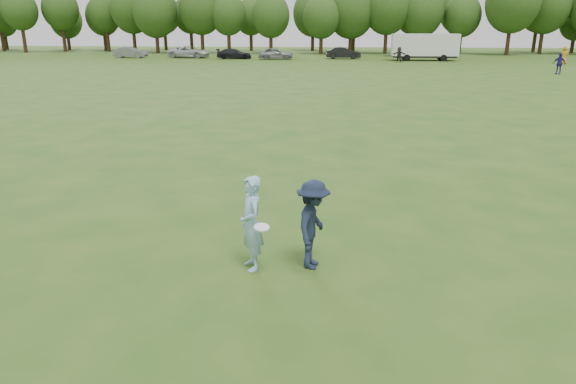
# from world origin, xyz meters

# --- Properties ---
(ground) EXTENTS (200.00, 200.00, 0.00)m
(ground) POSITION_xyz_m (0.00, 0.00, 0.00)
(ground) COLOR #224C15
(ground) RESTS_ON ground
(thrower) EXTENTS (0.64, 0.74, 1.71)m
(thrower) POSITION_xyz_m (0.17, -0.19, 0.85)
(thrower) COLOR #8CBAD8
(thrower) RESTS_ON ground
(defender) EXTENTS (0.78, 1.14, 1.62)m
(defender) POSITION_xyz_m (1.25, -0.03, 0.81)
(defender) COLOR #171F33
(defender) RESTS_ON ground
(player_far_b) EXTENTS (1.13, 1.03, 1.85)m
(player_far_b) POSITION_xyz_m (20.94, 40.75, 0.92)
(player_far_b) COLOR navy
(player_far_b) RESTS_ON ground
(player_far_c) EXTENTS (1.14, 1.06, 1.96)m
(player_far_c) POSITION_xyz_m (26.47, 53.88, 0.98)
(player_far_c) COLOR #C88C17
(player_far_c) RESTS_ON ground
(player_far_d) EXTENTS (1.65, 0.55, 1.77)m
(player_far_d) POSITION_xyz_m (8.37, 55.25, 0.88)
(player_far_d) COLOR black
(player_far_d) RESTS_ON ground
(car_b) EXTENTS (4.37, 1.56, 1.44)m
(car_b) POSITION_xyz_m (-26.71, 60.40, 0.72)
(car_b) COLOR slate
(car_b) RESTS_ON ground
(car_c) EXTENTS (5.69, 2.87, 1.54)m
(car_c) POSITION_xyz_m (-18.88, 61.27, 0.77)
(car_c) COLOR silver
(car_c) RESTS_ON ground
(car_d) EXTENTS (4.67, 2.29, 1.31)m
(car_d) POSITION_xyz_m (-12.37, 59.52, 0.65)
(car_d) COLOR black
(car_d) RESTS_ON ground
(car_e) EXTENTS (4.58, 2.21, 1.51)m
(car_e) POSITION_xyz_m (-6.85, 59.07, 0.75)
(car_e) COLOR gray
(car_e) RESTS_ON ground
(car_f) EXTENTS (4.61, 1.94, 1.48)m
(car_f) POSITION_xyz_m (1.79, 61.06, 0.74)
(car_f) COLOR black
(car_f) RESTS_ON ground
(disc_in_play) EXTENTS (0.29, 0.29, 0.08)m
(disc_in_play) POSITION_xyz_m (0.40, -0.50, 0.91)
(disc_in_play) COLOR white
(disc_in_play) RESTS_ON ground
(cargo_trailer) EXTENTS (9.00, 2.75, 3.20)m
(cargo_trailer) POSITION_xyz_m (11.76, 58.67, 1.78)
(cargo_trailer) COLOR silver
(cargo_trailer) RESTS_ON ground
(treeline) EXTENTS (130.35, 18.39, 11.74)m
(treeline) POSITION_xyz_m (2.81, 76.90, 6.26)
(treeline) COLOR #332114
(treeline) RESTS_ON ground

